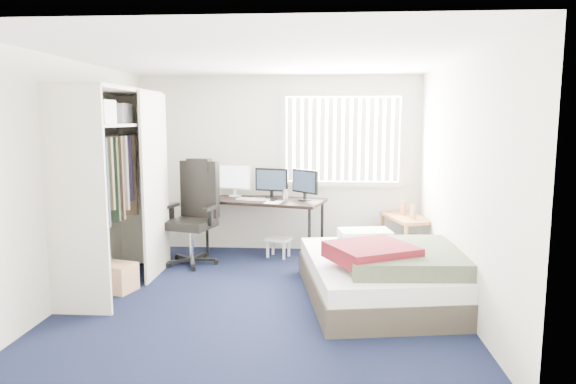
# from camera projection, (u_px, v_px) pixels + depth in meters

# --- Properties ---
(ground) EXTENTS (4.20, 4.20, 0.00)m
(ground) POSITION_uv_depth(u_px,v_px,m) (263.00, 297.00, 5.47)
(ground) COLOR black
(ground) RESTS_ON ground
(room_shell) EXTENTS (4.20, 4.20, 4.20)m
(room_shell) POSITION_uv_depth(u_px,v_px,m) (262.00, 156.00, 5.26)
(room_shell) COLOR silver
(room_shell) RESTS_ON ground
(window_assembly) EXTENTS (1.72, 0.09, 1.32)m
(window_assembly) POSITION_uv_depth(u_px,v_px,m) (343.00, 140.00, 7.21)
(window_assembly) COLOR white
(window_assembly) RESTS_ON ground
(closet) EXTENTS (0.64, 1.84, 2.22)m
(closet) POSITION_uv_depth(u_px,v_px,m) (115.00, 168.00, 5.66)
(closet) COLOR beige
(closet) RESTS_ON ground
(desk) EXTENTS (1.73, 1.14, 1.25)m
(desk) POSITION_uv_depth(u_px,v_px,m) (266.00, 197.00, 7.10)
(desk) COLOR black
(desk) RESTS_ON ground
(office_chair) EXTENTS (0.79, 0.79, 1.37)m
(office_chair) POSITION_uv_depth(u_px,v_px,m) (195.00, 223.00, 6.74)
(office_chair) COLOR black
(office_chair) RESTS_ON ground
(footstool) EXTENTS (0.39, 0.35, 0.27)m
(footstool) POSITION_uv_depth(u_px,v_px,m) (278.00, 242.00, 7.05)
(footstool) COLOR white
(footstool) RESTS_ON ground
(nightstand) EXTENTS (0.64, 0.95, 0.78)m
(nightstand) POSITION_uv_depth(u_px,v_px,m) (406.00, 221.00, 6.87)
(nightstand) COLOR brown
(nightstand) RESTS_ON ground
(bed) EXTENTS (1.81, 2.23, 0.66)m
(bed) POSITION_uv_depth(u_px,v_px,m) (383.00, 273.00, 5.40)
(bed) COLOR #3B342B
(bed) RESTS_ON ground
(pine_box) EXTENTS (0.48, 0.41, 0.31)m
(pine_box) POSITION_uv_depth(u_px,v_px,m) (115.00, 277.00, 5.66)
(pine_box) COLOR tan
(pine_box) RESTS_ON ground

